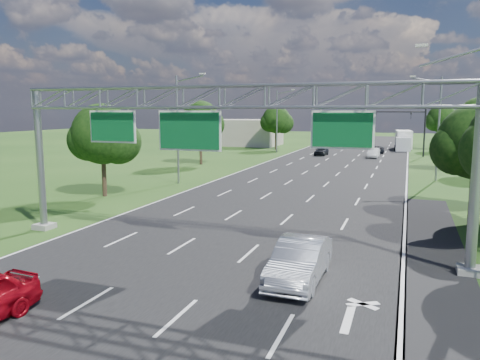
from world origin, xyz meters
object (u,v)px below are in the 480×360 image
at_px(sign_gantry, 224,110).
at_px(silver_sedan, 300,261).
at_px(box_truck, 403,141).
at_px(traffic_signal, 400,122).

xyz_separation_m(sign_gantry, silver_sedan, (4.56, -3.24, -6.04)).
bearing_deg(silver_sedan, box_truck, 87.81).
distance_m(sign_gantry, traffic_signal, 53.51).
xyz_separation_m(sign_gantry, traffic_signal, (7.15, 53.00, -1.72)).
bearing_deg(traffic_signal, sign_gantry, -97.68).
bearing_deg(box_truck, sign_gantry, -101.81).
bearing_deg(sign_gantry, box_truck, 83.33).
height_order(sign_gantry, silver_sedan, sign_gantry).
bearing_deg(box_truck, traffic_signal, -97.51).
bearing_deg(silver_sedan, traffic_signal, 87.76).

